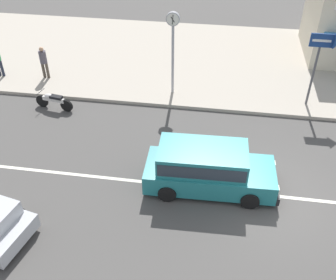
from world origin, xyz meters
name	(u,v)px	position (x,y,z in m)	size (l,w,h in m)	color
ground_plane	(265,195)	(0.00, 0.00, 0.00)	(160.00, 160.00, 0.00)	#4C4947
lane_centre_stripe	(265,195)	(0.00, 0.00, 0.00)	(50.40, 0.14, 0.01)	silver
kerb_strip	(257,63)	(0.00, 9.88, 0.07)	(68.00, 10.00, 0.15)	#ADA393
minivan_teal_3	(207,167)	(-2.00, 0.15, 0.84)	(4.44, 1.98, 1.56)	teal
motorcycle_0	(53,100)	(-8.96, 4.03, 0.42)	(1.77, 0.57, 0.80)	black
street_clock	(173,36)	(-4.00, 6.03, 2.85)	(0.58, 0.22, 3.74)	#9E9EA3
arrow_signboard	(332,46)	(2.44, 5.88, 2.89)	(1.27, 0.61, 3.28)	#4C4C51
pedestrian_far_end	(43,60)	(-10.33, 6.48, 1.08)	(0.34, 0.34, 1.60)	#4C4238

